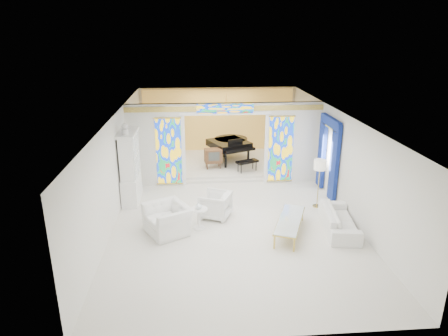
{
  "coord_description": "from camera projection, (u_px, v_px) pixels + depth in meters",
  "views": [
    {
      "loc": [
        -1.11,
        -11.9,
        5.4
      ],
      "look_at": [
        -0.18,
        0.2,
        1.21
      ],
      "focal_mm": 32.0,
      "sensor_mm": 36.0,
      "label": 1
    }
  ],
  "objects": [
    {
      "name": "stained_glass_left",
      "position": [
        169.0,
        152.0,
        14.26
      ],
      "size": [
        0.9,
        0.04,
        2.4
      ],
      "primitive_type": "cube",
      "color": "gold",
      "rests_on": "partition_wall"
    },
    {
      "name": "vase",
      "position": [
        199.0,
        205.0,
        11.27
      ],
      "size": [
        0.21,
        0.21,
        0.2
      ],
      "primitive_type": "imported",
      "rotation": [
        0.0,
        0.0,
        0.15
      ],
      "color": "white",
      "rests_on": "side_table"
    },
    {
      "name": "wall_back",
      "position": [
        218.0,
        121.0,
        18.22
      ],
      "size": [
        7.0,
        0.02,
        3.0
      ],
      "primitive_type": "cube",
      "color": "silver",
      "rests_on": "floor"
    },
    {
      "name": "wall_left",
      "position": [
        117.0,
        164.0,
        12.31
      ],
      "size": [
        0.02,
        12.0,
        3.0
      ],
      "primitive_type": "cube",
      "color": "silver",
      "rests_on": "floor"
    },
    {
      "name": "partition_wall",
      "position": [
        225.0,
        140.0,
        14.39
      ],
      "size": [
        7.0,
        0.22,
        3.0
      ],
      "color": "silver",
      "rests_on": "floor"
    },
    {
      "name": "gold_curtain_back",
      "position": [
        218.0,
        121.0,
        18.1
      ],
      "size": [
        6.7,
        0.1,
        2.9
      ],
      "primitive_type": "cube",
      "color": "#FBBC57",
      "rests_on": "wall_back"
    },
    {
      "name": "floor",
      "position": [
        230.0,
        205.0,
        13.05
      ],
      "size": [
        12.0,
        12.0,
        0.0
      ],
      "primitive_type": "plane",
      "color": "silver",
      "rests_on": "ground"
    },
    {
      "name": "armchair_left",
      "position": [
        168.0,
        219.0,
        11.16
      ],
      "size": [
        1.54,
        1.6,
        0.8
      ],
      "primitive_type": "imported",
      "rotation": [
        0.0,
        0.0,
        -1.06
      ],
      "color": "white",
      "rests_on": "floor"
    },
    {
      "name": "chandelier",
      "position": [
        226.0,
        105.0,
        16.0
      ],
      "size": [
        0.48,
        0.48,
        0.3
      ],
      "primitive_type": "cylinder",
      "color": "gold",
      "rests_on": "ceiling"
    },
    {
      "name": "ceiling",
      "position": [
        230.0,
        114.0,
        12.07
      ],
      "size": [
        7.0,
        12.0,
        0.02
      ],
      "primitive_type": "cube",
      "color": "white",
      "rests_on": "wall_back"
    },
    {
      "name": "china_cabinet",
      "position": [
        130.0,
        168.0,
        13.0
      ],
      "size": [
        0.56,
        1.46,
        2.72
      ],
      "color": "white",
      "rests_on": "floor"
    },
    {
      "name": "stained_glass_transom",
      "position": [
        225.0,
        109.0,
        13.91
      ],
      "size": [
        2.0,
        0.04,
        0.34
      ],
      "primitive_type": "cube",
      "color": "gold",
      "rests_on": "partition_wall"
    },
    {
      "name": "wall_right",
      "position": [
        338.0,
        159.0,
        12.82
      ],
      "size": [
        0.02,
        12.0,
        3.0
      ],
      "primitive_type": "cube",
      "color": "silver",
      "rests_on": "floor"
    },
    {
      "name": "floor_lamp",
      "position": [
        320.0,
        167.0,
        12.49
      ],
      "size": [
        0.49,
        0.49,
        1.58
      ],
      "rotation": [
        0.0,
        0.0,
        -0.34
      ],
      "color": "gold",
      "rests_on": "floor"
    },
    {
      "name": "blue_drapes",
      "position": [
        328.0,
        150.0,
        13.44
      ],
      "size": [
        0.14,
        1.85,
        2.65
      ],
      "color": "navy",
      "rests_on": "wall_right"
    },
    {
      "name": "sofa",
      "position": [
        339.0,
        220.0,
        11.34
      ],
      "size": [
        1.11,
        2.21,
        0.62
      ],
      "primitive_type": "imported",
      "rotation": [
        0.0,
        0.0,
        1.43
      ],
      "color": "white",
      "rests_on": "floor"
    },
    {
      "name": "armchair_right",
      "position": [
        215.0,
        205.0,
        12.09
      ],
      "size": [
        1.13,
        1.11,
        0.79
      ],
      "primitive_type": "imported",
      "rotation": [
        0.0,
        0.0,
        -1.97
      ],
      "color": "silver",
      "rests_on": "floor"
    },
    {
      "name": "wall_front",
      "position": [
        261.0,
        268.0,
        6.91
      ],
      "size": [
        7.0,
        0.02,
        3.0
      ],
      "primitive_type": "cube",
      "color": "silver",
      "rests_on": "floor"
    },
    {
      "name": "alcove_platform",
      "position": [
        221.0,
        163.0,
        16.89
      ],
      "size": [
        6.8,
        3.8,
        0.18
      ],
      "primitive_type": "cube",
      "color": "silver",
      "rests_on": "floor"
    },
    {
      "name": "tv_console",
      "position": [
        213.0,
        156.0,
        15.85
      ],
      "size": [
        0.72,
        0.53,
        0.78
      ],
      "rotation": [
        0.0,
        0.0,
        0.11
      ],
      "color": "brown",
      "rests_on": "alcove_platform"
    },
    {
      "name": "coffee_table",
      "position": [
        290.0,
        220.0,
        11.07
      ],
      "size": [
        1.31,
        2.09,
        0.45
      ],
      "rotation": [
        0.0,
        0.0,
        -0.37
      ],
      "color": "white",
      "rests_on": "floor"
    },
    {
      "name": "grand_piano",
      "position": [
        231.0,
        143.0,
        16.75
      ],
      "size": [
        2.02,
        3.03,
        1.08
      ],
      "rotation": [
        0.0,
        0.0,
        0.42
      ],
      "color": "black",
      "rests_on": "alcove_platform"
    },
    {
      "name": "side_table",
      "position": [
        199.0,
        215.0,
        11.38
      ],
      "size": [
        0.65,
        0.65,
        0.62
      ],
      "rotation": [
        0.0,
        0.0,
        -0.39
      ],
      "color": "white",
      "rests_on": "floor"
    },
    {
      "name": "stained_glass_right",
      "position": [
        281.0,
        149.0,
        14.56
      ],
      "size": [
        0.9,
        0.04,
        2.4
      ],
      "primitive_type": "cube",
      "color": "gold",
      "rests_on": "partition_wall"
    }
  ]
}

